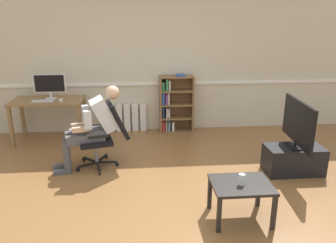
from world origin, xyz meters
TOP-DOWN VIEW (x-y plane):
  - ground_plane at (0.00, 0.00)m, footprint 18.00×18.00m
  - back_wall at (0.00, 2.65)m, footprint 12.00×0.13m
  - computer_desk at (-1.87, 2.15)m, footprint 1.23×0.67m
  - imac_monitor at (-1.83, 2.23)m, footprint 0.55×0.14m
  - keyboard at (-1.92, 2.01)m, footprint 0.36×0.12m
  - computer_mouse at (-1.61, 2.03)m, footprint 0.06×0.10m
  - bookshelf at (0.40, 2.44)m, footprint 0.64×0.29m
  - radiator at (-0.58, 2.54)m, footprint 0.90×0.08m
  - office_chair at (-0.76, 0.96)m, footprint 0.80×0.65m
  - person_seated at (-0.94, 0.92)m, footprint 1.02×0.53m
  - tv_stand at (1.92, 0.48)m, footprint 0.80×0.42m
  - tv_screen at (1.92, 0.48)m, footprint 0.23×1.02m
  - coffee_table at (0.82, -0.57)m, footprint 0.64×0.52m
  - drinking_glass at (0.81, -0.60)m, footprint 0.07×0.07m

SIDE VIEW (x-z plane):
  - ground_plane at x=0.00m, z-range 0.00..0.00m
  - tv_stand at x=1.92m, z-range 0.00..0.39m
  - radiator at x=-0.58m, z-range 0.00..0.54m
  - coffee_table at x=0.82m, z-range 0.15..0.58m
  - drinking_glass at x=0.81m, z-range 0.43..0.55m
  - office_chair at x=-0.76m, z-range 0.04..1.01m
  - bookshelf at x=0.40m, z-range -0.02..1.10m
  - person_seated at x=-0.94m, z-range 0.04..1.26m
  - computer_desk at x=-1.87m, z-range 0.27..1.03m
  - tv_screen at x=1.92m, z-range 0.41..1.08m
  - keyboard at x=-1.92m, z-range 0.76..0.78m
  - computer_mouse at x=-1.61m, z-range 0.76..0.79m
  - imac_monitor at x=-1.83m, z-range 0.79..1.23m
  - back_wall at x=0.00m, z-range 0.00..2.70m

